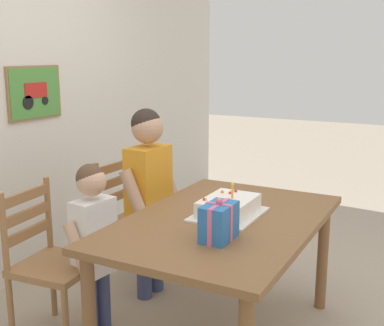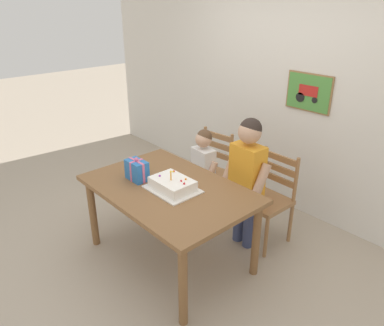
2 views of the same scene
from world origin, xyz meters
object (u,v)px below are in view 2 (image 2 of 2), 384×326
birthday_cake (172,185)px  child_older (247,171)px  gift_box_red_large (137,170)px  chair_right (268,198)px  dining_table (169,196)px  child_younger (203,167)px  chair_left (209,172)px

birthday_cake → child_older: (0.24, 0.69, -0.01)m
gift_box_red_large → chair_right: (0.71, 1.03, -0.38)m
dining_table → chair_right: chair_right is taller
child_younger → chair_right: bearing=17.9°
chair_left → chair_right: 0.82m
birthday_cake → gift_box_red_large: gift_box_red_large is taller
gift_box_red_large → child_older: child_older is taller
gift_box_red_large → child_older: bearing=52.8°
gift_box_red_large → child_younger: bearing=88.4°
birthday_cake → child_younger: 0.79m
dining_table → birthday_cake: bearing=-4.9°
chair_left → child_younger: child_younger is taller
chair_right → child_older: (-0.10, -0.22, 0.33)m
birthday_cake → chair_right: 1.04m
dining_table → child_older: child_older is taller
dining_table → birthday_cake: birthday_cake is taller
chair_left → child_older: (0.72, -0.22, 0.33)m
gift_box_red_large → child_older: 1.01m
gift_box_red_large → chair_left: (-0.11, 1.03, -0.38)m
chair_left → child_younger: size_ratio=0.88×
dining_table → chair_right: 1.02m
dining_table → gift_box_red_large: 0.37m
chair_left → child_older: bearing=-17.3°
dining_table → child_older: 0.76m
birthday_cake → child_younger: (-0.34, 0.69, -0.17)m
birthday_cake → child_older: size_ratio=0.34×
gift_box_red_large → child_younger: (0.02, 0.80, -0.21)m
chair_left → dining_table: bearing=-65.6°
chair_right → chair_left: bearing=-180.0°
chair_right → child_older: child_older is taller
child_older → chair_right: bearing=65.0°
dining_table → child_younger: bearing=112.2°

